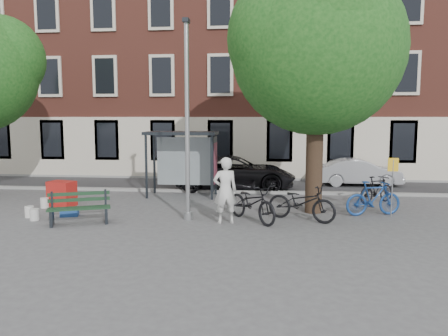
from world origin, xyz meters
name	(u,v)px	position (x,y,z in m)	size (l,w,h in m)	color
ground	(188,220)	(0.00, 0.00, 0.00)	(90.00, 90.00, 0.00)	#4C4C4F
road	(216,185)	(0.00, 7.00, 0.01)	(40.00, 4.00, 0.01)	#28282B
curb_near	(210,191)	(0.00, 5.00, 0.06)	(40.00, 0.25, 0.12)	gray
curb_far	(221,178)	(0.00, 9.00, 0.06)	(40.00, 0.25, 0.12)	gray
building_row	(228,52)	(0.00, 13.00, 7.00)	(30.00, 8.00, 14.00)	brown
lamppost	(187,131)	(0.00, 0.00, 2.78)	(0.28, 0.35, 6.11)	#9EA0A3
tree_right	(318,41)	(4.01, 1.38, 5.62)	(5.76, 5.60, 8.20)	black
bus_shelter	(192,149)	(-0.61, 4.11, 1.92)	(2.85, 1.45, 2.62)	#1E2328
painter	(225,190)	(1.20, -0.32, 1.01)	(0.73, 0.48, 2.01)	silver
bench	(79,210)	(-3.16, -0.85, 0.43)	(1.89, 1.20, 0.93)	#1E2328
bike_a	(301,202)	(3.51, 0.26, 0.58)	(0.77, 2.21, 1.16)	black
bike_b	(373,198)	(5.90, 1.23, 0.57)	(0.54, 1.89, 1.14)	navy
bike_c	(252,202)	(2.00, -0.01, 0.59)	(0.79, 2.25, 1.18)	black
bike_d	(377,190)	(6.50, 3.36, 0.51)	(0.48, 1.71, 1.03)	black
car_dark	(235,173)	(1.00, 6.00, 0.74)	(2.45, 5.32, 1.48)	black
car_silver	(359,172)	(6.69, 7.63, 0.63)	(1.33, 3.82, 1.26)	#9EA0A6
red_stand	(62,194)	(-4.93, 1.63, 0.45)	(0.90, 0.60, 0.90)	#A81B16
blue_crate	(70,213)	(-3.93, 0.11, 0.10)	(0.55, 0.40, 0.20)	navy
bucket_a	(45,203)	(-5.39, 1.23, 0.18)	(0.28, 0.28, 0.36)	silver
bucket_b	(29,212)	(-5.13, -0.21, 0.18)	(0.28, 0.28, 0.36)	silver
bucket_c	(34,215)	(-4.74, -0.58, 0.18)	(0.28, 0.28, 0.36)	silver
notice_sign	(393,174)	(6.44, 1.11, 1.38)	(0.33, 0.04, 1.90)	#9EA0A3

